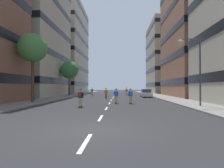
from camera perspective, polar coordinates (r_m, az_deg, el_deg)
The scene contains 18 objects.
ground_plane at distance 35.05m, azimuth 0.45°, elevation -4.06°, with size 159.76×159.76×0.00m, color #28282B.
sidewalk_left at distance 39.75m, azimuth -12.87°, elevation -3.56°, with size 3.74×73.22×0.14m, color gray.
sidewalk_right at distance 39.19m, azimuth 14.31°, elevation -3.60°, with size 3.74×73.22×0.14m, color gray.
lane_markings at distance 36.42m, azimuth 0.53°, elevation -3.94°, with size 0.16×62.20×0.01m.
building_left_mid at distance 43.64m, azimuth -26.95°, elevation 17.22°, with size 16.32×17.55×30.68m.
building_left_far at distance 64.53m, azimuth -16.39°, elevation 10.59°, with size 16.32×22.08×29.28m.
building_right_mid at distance 43.05m, azimuth 28.79°, elevation 19.51°, with size 16.32×16.22×33.56m.
building_right_far at distance 63.22m, azimuth 19.14°, elevation 7.76°, with size 16.32×17.79×22.58m.
parked_car_near at distance 34.79m, azimuth 10.67°, elevation -2.92°, with size 1.82×4.40×1.52m.
street_tree_near at distance 24.18m, azimuth -23.67°, elevation 10.27°, with size 3.43×3.43×8.24m.
street_tree_mid at distance 38.77m, azimuth -13.29°, elevation 4.27°, with size 3.67×3.67×7.14m.
streetlamp_right at distance 19.18m, azimuth 24.96°, elevation 5.73°, with size 2.13×0.30×6.50m.
skater_0 at distance 17.68m, azimuth -9.88°, elevation -3.92°, with size 0.55×0.91×1.78m.
skater_1 at distance 21.20m, azimuth 1.30°, elevation -3.50°, with size 0.56×0.92×1.78m.
skater_2 at distance 21.05m, azimuth 5.87°, elevation -3.43°, with size 0.56×0.92×1.78m.
skater_3 at distance 42.45m, azimuth 4.59°, elevation -2.17°, with size 0.56×0.92×1.78m.
skater_4 at distance 38.81m, azimuth -6.27°, elevation -2.29°, with size 0.56×0.92×1.78m.
skater_5 at distance 29.95m, azimuth -1.89°, elevation -2.73°, with size 0.55×0.92×1.78m.
Camera 1 is at (1.20, -8.35, 1.96)m, focal length 29.05 mm.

